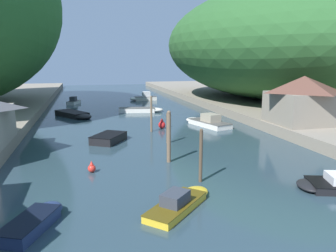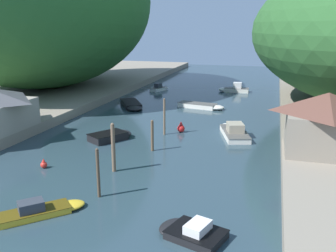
# 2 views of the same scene
# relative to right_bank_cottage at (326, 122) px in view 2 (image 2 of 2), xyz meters

# --- Properties ---
(water_surface) EXTENTS (130.00, 130.00, 0.00)m
(water_surface) POSITION_rel_right_bank_cottage_xyz_m (-14.53, 7.25, -3.40)
(water_surface) COLOR #283D47
(water_surface) RESTS_ON ground
(hillside_left) EXTENTS (30.73, 43.02, 26.02)m
(hillside_left) POSITION_rel_right_bank_cottage_xyz_m (-38.16, 22.12, 10.63)
(hillside_left) COLOR #2D662D
(hillside_left) RESTS_ON left_bank
(right_bank_cottage) EXTENTS (6.11, 5.69, 4.60)m
(right_bank_cottage) POSITION_rel_right_bank_cottage_xyz_m (0.00, 0.00, 0.00)
(right_bank_cottage) COLOR gray
(right_bank_cottage) RESTS_ON right_bank
(boat_moored_right) EXTENTS (4.40, 4.40, 0.96)m
(boat_moored_right) POSITION_rel_right_bank_cottage_xyz_m (-16.09, -12.89, -3.11)
(boat_moored_right) COLOR gold
(boat_moored_right) RESTS_ON water_surface
(boat_cabin_cruiser) EXTENTS (6.37, 2.88, 0.60)m
(boat_cabin_cruiser) POSITION_rel_right_bank_cottage_xyz_m (-12.68, 17.48, -3.10)
(boat_cabin_cruiser) COLOR silver
(boat_cabin_cruiser) RESTS_ON water_surface
(boat_far_right_bank) EXTENTS (3.90, 4.54, 0.71)m
(boat_far_right_bank) POSITION_rel_right_bank_cottage_xyz_m (-18.26, 1.60, -3.05)
(boat_far_right_bank) COLOR black
(boat_far_right_bank) RESTS_ON water_surface
(boat_yellow_tender) EXTENTS (5.13, 6.63, 0.64)m
(boat_yellow_tender) POSITION_rel_right_bank_cottage_xyz_m (-21.68, 15.39, -3.08)
(boat_yellow_tender) COLOR black
(boat_yellow_tender) RESTS_ON water_surface
(boat_small_dinghy) EXTENTS (3.85, 6.85, 1.37)m
(boat_small_dinghy) POSITION_rel_right_bank_cottage_xyz_m (-7.46, 6.28, -2.99)
(boat_small_dinghy) COLOR silver
(boat_small_dinghy) RESTS_ON water_surface
(boat_red_skiff) EXTENTS (4.85, 1.83, 1.56)m
(boat_red_skiff) POSITION_rel_right_bank_cottage_xyz_m (-10.22, 30.90, -2.92)
(boat_red_skiff) COLOR silver
(boat_red_skiff) RESTS_ON water_surface
(boat_white_cruiser) EXTENTS (3.86, 2.93, 0.90)m
(boat_white_cruiser) POSITION_rel_right_bank_cottage_xyz_m (-7.49, -12.80, -3.11)
(boat_white_cruiser) COLOR black
(boat_white_cruiser) RESTS_ON water_surface
(boat_navy_launch) EXTENTS (2.56, 4.03, 1.24)m
(boat_navy_launch) POSITION_rel_right_bank_cottage_xyz_m (-22.09, 29.07, -3.02)
(boat_navy_launch) COLOR white
(boat_navy_launch) RESTS_ON water_surface
(mooring_post_second) EXTENTS (0.21, 0.21, 3.21)m
(mooring_post_second) POSITION_rel_right_bank_cottage_xyz_m (-14.00, -9.92, -1.79)
(mooring_post_second) COLOR #4C3D2D
(mooring_post_second) RESTS_ON water_surface
(mooring_post_middle) EXTENTS (0.29, 0.29, 3.68)m
(mooring_post_middle) POSITION_rel_right_bank_cottage_xyz_m (-14.84, -5.73, -1.55)
(mooring_post_middle) COLOR brown
(mooring_post_middle) RESTS_ON water_surface
(mooring_post_fourth) EXTENTS (0.24, 0.24, 2.72)m
(mooring_post_fourth) POSITION_rel_right_bank_cottage_xyz_m (-13.60, -0.51, -2.03)
(mooring_post_fourth) COLOR brown
(mooring_post_fourth) RESTS_ON water_surface
(mooring_post_farthest) EXTENTS (0.21, 0.21, 3.62)m
(mooring_post_farthest) POSITION_rel_right_bank_cottage_xyz_m (-14.02, 4.51, -1.58)
(mooring_post_farthest) COLOR brown
(mooring_post_farthest) RESTS_ON water_surface
(channel_buoy_near) EXTENTS (0.50, 0.50, 0.75)m
(channel_buoy_near) POSITION_rel_right_bank_cottage_xyz_m (-20.18, -6.60, -3.11)
(channel_buoy_near) COLOR red
(channel_buoy_near) RESTS_ON water_surface
(channel_buoy_far) EXTENTS (0.75, 0.75, 1.13)m
(channel_buoy_far) POSITION_rel_right_bank_cottage_xyz_m (-12.64, 5.74, -2.96)
(channel_buoy_far) COLOR red
(channel_buoy_far) RESTS_ON water_surface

